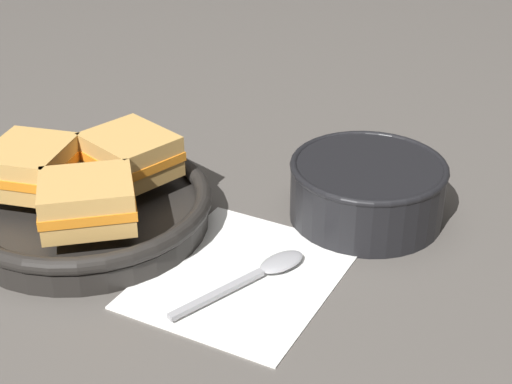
{
  "coord_description": "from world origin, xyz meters",
  "views": [
    {
      "loc": [
        -0.58,
        -0.41,
        0.45
      ],
      "look_at": [
        0.0,
        0.04,
        0.04
      ],
      "focal_mm": 55.0,
      "sensor_mm": 36.0,
      "label": 1
    }
  ],
  "objects_px": {
    "soup_bowl": "(367,187)",
    "sandwich_far_left": "(87,201)",
    "sandwich_near_right": "(30,166)",
    "spoon": "(265,270)",
    "sandwich_near_left": "(131,154)",
    "skillet": "(85,209)"
  },
  "relations": [
    {
      "from": "spoon",
      "to": "sandwich_near_left",
      "type": "xyz_separation_m",
      "value": [
        0.02,
        0.2,
        0.06
      ]
    },
    {
      "from": "sandwich_near_left",
      "to": "sandwich_far_left",
      "type": "xyz_separation_m",
      "value": [
        -0.1,
        -0.04,
        0.0
      ]
    },
    {
      "from": "skillet",
      "to": "sandwich_far_left",
      "type": "distance_m",
      "value": 0.08
    },
    {
      "from": "skillet",
      "to": "sandwich_near_left",
      "type": "distance_m",
      "value": 0.08
    },
    {
      "from": "soup_bowl",
      "to": "sandwich_far_left",
      "type": "height_order",
      "value": "sandwich_far_left"
    },
    {
      "from": "soup_bowl",
      "to": "sandwich_near_left",
      "type": "height_order",
      "value": "sandwich_near_left"
    },
    {
      "from": "soup_bowl",
      "to": "spoon",
      "type": "height_order",
      "value": "soup_bowl"
    },
    {
      "from": "sandwich_near_left",
      "to": "sandwich_near_right",
      "type": "relative_size",
      "value": 0.87
    },
    {
      "from": "sandwich_near_right",
      "to": "sandwich_far_left",
      "type": "bearing_deg",
      "value": -97.45
    },
    {
      "from": "spoon",
      "to": "sandwich_far_left",
      "type": "relative_size",
      "value": 1.32
    },
    {
      "from": "sandwich_near_left",
      "to": "skillet",
      "type": "bearing_deg",
      "value": 171.56
    },
    {
      "from": "soup_bowl",
      "to": "sandwich_far_left",
      "type": "xyz_separation_m",
      "value": [
        -0.24,
        0.18,
        0.03
      ]
    },
    {
      "from": "sandwich_near_left",
      "to": "sandwich_far_left",
      "type": "relative_size",
      "value": 0.83
    },
    {
      "from": "sandwich_near_right",
      "to": "spoon",
      "type": "bearing_deg",
      "value": -76.35
    },
    {
      "from": "soup_bowl",
      "to": "sandwich_near_right",
      "type": "xyz_separation_m",
      "value": [
        -0.22,
        0.28,
        0.03
      ]
    },
    {
      "from": "sandwich_near_left",
      "to": "spoon",
      "type": "bearing_deg",
      "value": -95.81
    },
    {
      "from": "soup_bowl",
      "to": "sandwich_near_right",
      "type": "relative_size",
      "value": 1.44
    },
    {
      "from": "skillet",
      "to": "soup_bowl",
      "type": "bearing_deg",
      "value": -48.66
    },
    {
      "from": "skillet",
      "to": "sandwich_far_left",
      "type": "relative_size",
      "value": 2.72
    },
    {
      "from": "sandwich_near_left",
      "to": "sandwich_far_left",
      "type": "height_order",
      "value": "same"
    },
    {
      "from": "spoon",
      "to": "skillet",
      "type": "bearing_deg",
      "value": 112.91
    },
    {
      "from": "skillet",
      "to": "sandwich_far_left",
      "type": "xyz_separation_m",
      "value": [
        -0.04,
        -0.05,
        0.04
      ]
    }
  ]
}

